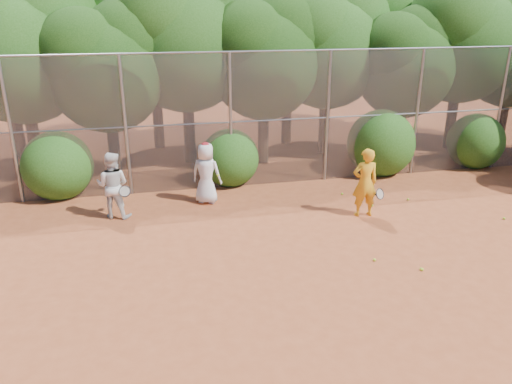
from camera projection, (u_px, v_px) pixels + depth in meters
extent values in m
plane|color=#9B4523|center=(331.00, 282.00, 10.05)|extent=(80.00, 80.00, 0.00)
cylinder|color=gray|center=(11.00, 133.00, 13.43)|extent=(0.09, 0.09, 4.00)
cylinder|color=gray|center=(126.00, 127.00, 14.03)|extent=(0.09, 0.09, 4.00)
cylinder|color=gray|center=(231.00, 122.00, 14.63)|extent=(0.09, 0.09, 4.00)
cylinder|color=gray|center=(327.00, 118.00, 15.23)|extent=(0.09, 0.09, 4.00)
cylinder|color=gray|center=(417.00, 113.00, 15.82)|extent=(0.09, 0.09, 4.00)
cylinder|color=gray|center=(500.00, 109.00, 16.42)|extent=(0.09, 0.09, 4.00)
cylinder|color=gray|center=(264.00, 51.00, 14.12)|extent=(20.00, 0.05, 0.05)
cylinder|color=gray|center=(264.00, 121.00, 14.83)|extent=(20.00, 0.04, 0.04)
cube|color=slate|center=(264.00, 121.00, 14.83)|extent=(20.00, 0.02, 4.00)
cylinder|color=black|center=(34.00, 137.00, 15.98)|extent=(0.38, 0.38, 2.52)
sphere|color=#1F4C13|center=(21.00, 57.00, 15.11)|extent=(4.03, 4.03, 4.03)
sphere|color=#1F4C13|center=(46.00, 22.00, 15.28)|extent=(3.23, 3.23, 3.23)
cylinder|color=black|center=(114.00, 143.00, 15.90)|extent=(0.36, 0.36, 2.17)
sphere|color=black|center=(107.00, 76.00, 15.15)|extent=(3.47, 3.47, 3.47)
sphere|color=black|center=(128.00, 45.00, 15.30)|extent=(2.78, 2.78, 2.78)
sphere|color=black|center=(82.00, 53.00, 14.54)|extent=(2.60, 2.60, 2.60)
cylinder|color=black|center=(189.00, 125.00, 17.22)|extent=(0.39, 0.39, 2.66)
sphere|color=#1F4C13|center=(185.00, 47.00, 16.30)|extent=(4.26, 4.26, 4.26)
sphere|color=#1F4C13|center=(208.00, 12.00, 16.48)|extent=(3.40, 3.40, 3.40)
sphere|color=#1F4C13|center=(161.00, 20.00, 15.56)|extent=(3.19, 3.19, 3.19)
cylinder|color=black|center=(263.00, 131.00, 17.24)|extent=(0.37, 0.37, 2.27)
sphere|color=black|center=(264.00, 65.00, 16.45)|extent=(3.64, 3.64, 3.64)
sphere|color=black|center=(283.00, 35.00, 16.61)|extent=(2.91, 2.91, 2.91)
sphere|color=black|center=(246.00, 43.00, 15.82)|extent=(2.73, 2.73, 2.73)
cylinder|color=black|center=(324.00, 120.00, 18.44)|extent=(0.38, 0.38, 2.45)
sphere|color=#1F4C13|center=(327.00, 53.00, 17.59)|extent=(3.92, 3.92, 3.92)
sphere|color=#1F4C13|center=(346.00, 23.00, 17.76)|extent=(3.14, 3.14, 3.14)
sphere|color=#1F4C13|center=(312.00, 30.00, 16.91)|extent=(2.94, 2.94, 2.94)
cylinder|color=black|center=(399.00, 127.00, 18.09)|extent=(0.36, 0.36, 2.10)
sphere|color=black|center=(405.00, 70.00, 17.36)|extent=(3.36, 3.36, 3.36)
sphere|color=black|center=(420.00, 43.00, 17.50)|extent=(2.69, 2.69, 2.69)
sphere|color=black|center=(394.00, 51.00, 16.77)|extent=(2.52, 2.52, 2.52)
cylinder|color=black|center=(452.00, 114.00, 19.05)|extent=(0.39, 0.39, 2.59)
sphere|color=#1F4C13|center=(462.00, 45.00, 18.15)|extent=(4.14, 4.14, 4.14)
sphere|color=#1F4C13|center=(479.00, 15.00, 18.32)|extent=(3.32, 3.32, 3.32)
sphere|color=#1F4C13|center=(452.00, 22.00, 17.43)|extent=(3.11, 3.11, 3.11)
cylinder|color=black|center=(502.00, 117.00, 19.22)|extent=(0.37, 0.37, 2.31)
sphere|color=black|center=(506.00, 37.00, 17.77)|extent=(2.77, 2.77, 2.77)
cylinder|color=black|center=(16.00, 121.00, 17.86)|extent=(0.39, 0.39, 2.62)
sphere|color=#1F4C13|center=(3.00, 47.00, 16.95)|extent=(4.20, 4.20, 4.20)
sphere|color=#1F4C13|center=(27.00, 14.00, 17.13)|extent=(3.36, 3.36, 3.36)
cylinder|color=black|center=(157.00, 112.00, 19.01)|extent=(0.40, 0.40, 2.80)
sphere|color=#1F4C13|center=(152.00, 37.00, 18.04)|extent=(4.48, 4.48, 4.48)
sphere|color=#1F4C13|center=(175.00, 3.00, 18.23)|extent=(3.58, 3.58, 3.58)
sphere|color=#1F4C13|center=(127.00, 10.00, 17.26)|extent=(3.36, 3.36, 3.36)
cylinder|color=black|center=(287.00, 112.00, 19.69)|extent=(0.38, 0.38, 2.52)
sphere|color=#1F4C13|center=(288.00, 47.00, 18.82)|extent=(4.03, 4.03, 4.03)
sphere|color=#1F4C13|center=(306.00, 18.00, 18.99)|extent=(3.23, 3.23, 3.23)
sphere|color=#1F4C13|center=(272.00, 25.00, 18.11)|extent=(3.02, 3.02, 3.02)
cylinder|color=black|center=(385.00, 102.00, 21.10)|extent=(0.40, 0.40, 2.73)
sphere|color=#1F4C13|center=(391.00, 36.00, 20.15)|extent=(4.37, 4.37, 4.37)
sphere|color=#1F4C13|center=(409.00, 7.00, 20.34)|extent=(3.49, 3.49, 3.49)
sphere|color=#1F4C13|center=(379.00, 13.00, 19.39)|extent=(3.28, 3.28, 3.28)
sphere|color=#1F4C13|center=(57.00, 163.00, 14.26)|extent=(2.00, 2.00, 2.00)
sphere|color=#1F4C13|center=(230.00, 155.00, 15.29)|extent=(1.80, 1.80, 1.80)
sphere|color=#1F4C13|center=(381.00, 140.00, 16.22)|extent=(2.20, 2.20, 2.20)
sphere|color=#1F4C13|center=(476.00, 139.00, 16.97)|extent=(1.90, 1.90, 1.90)
imported|color=gold|center=(365.00, 183.00, 12.91)|extent=(0.69, 0.48, 1.83)
torus|color=black|center=(380.00, 194.00, 12.89)|extent=(0.33, 0.26, 0.29)
cylinder|color=black|center=(373.00, 195.00, 13.06)|extent=(0.15, 0.26, 0.14)
imported|color=white|center=(206.00, 173.00, 13.80)|extent=(1.00, 0.87, 1.72)
ellipsoid|color=#A31720|center=(205.00, 145.00, 13.51)|extent=(0.22, 0.22, 0.13)
sphere|color=#ACD426|center=(218.00, 175.00, 13.68)|extent=(0.07, 0.07, 0.07)
imported|color=silver|center=(113.00, 185.00, 12.83)|extent=(1.02, 0.90, 1.76)
torus|color=black|center=(125.00, 191.00, 12.65)|extent=(0.32, 0.19, 0.27)
cylinder|color=black|center=(126.00, 193.00, 12.86)|extent=(0.05, 0.26, 0.17)
sphere|color=#ACD426|center=(421.00, 269.00, 10.47)|extent=(0.07, 0.07, 0.07)
sphere|color=#ACD426|center=(372.00, 205.00, 13.78)|extent=(0.07, 0.07, 0.07)
sphere|color=#ACD426|center=(422.00, 269.00, 10.46)|extent=(0.07, 0.07, 0.07)
sphere|color=#ACD426|center=(504.00, 218.00, 12.95)|extent=(0.07, 0.07, 0.07)
sphere|color=#ACD426|center=(374.00, 260.00, 10.85)|extent=(0.07, 0.07, 0.07)
sphere|color=#ACD426|center=(342.00, 194.00, 14.62)|extent=(0.07, 0.07, 0.07)
sphere|color=#ACD426|center=(408.00, 199.00, 14.20)|extent=(0.07, 0.07, 0.07)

